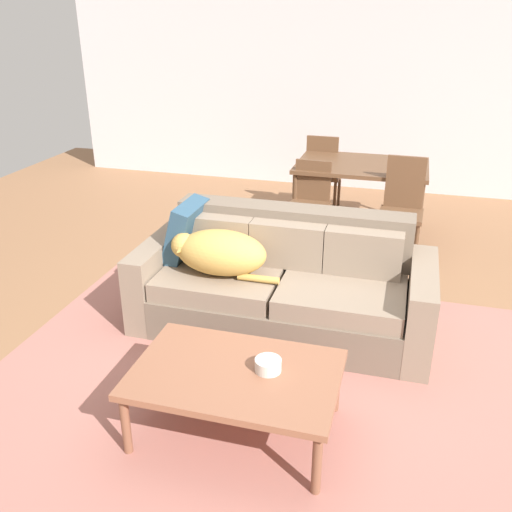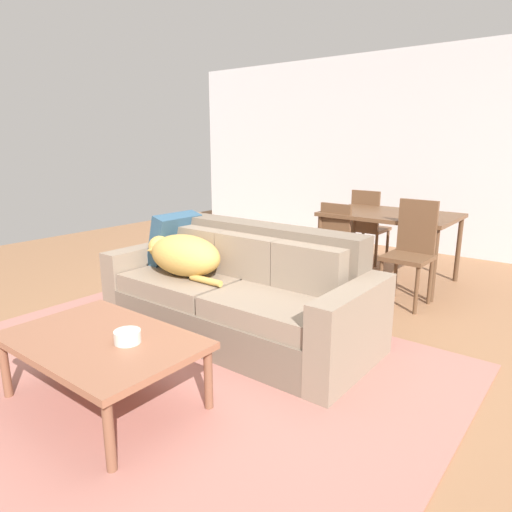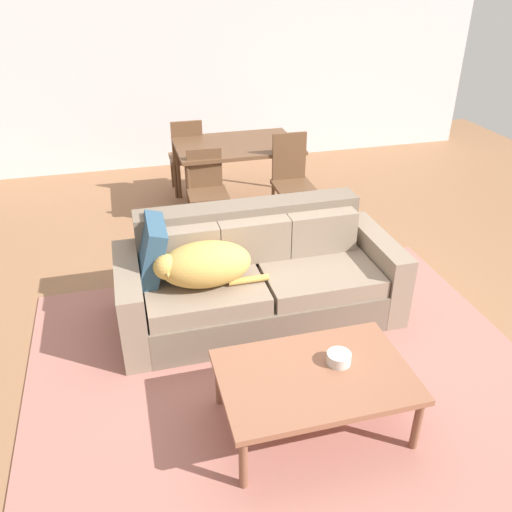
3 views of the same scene
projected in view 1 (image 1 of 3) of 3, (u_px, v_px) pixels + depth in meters
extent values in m
plane|color=#936645|center=(299.00, 339.00, 4.11)|extent=(10.00, 10.00, 0.00)
cube|color=silver|center=(366.00, 84.00, 7.07)|extent=(8.00, 0.12, 2.70)
cube|color=#AA6A5F|center=(257.00, 379.00, 3.66)|extent=(3.52, 2.84, 0.01)
cube|color=#6F5F50|center=(282.00, 309.00, 4.20)|extent=(1.80, 0.92, 0.31)
cube|color=gray|center=(224.00, 275.00, 4.22)|extent=(0.88, 0.89, 0.14)
cube|color=gray|center=(343.00, 290.00, 4.00)|extent=(0.88, 0.89, 0.14)
cube|color=#6F5F50|center=(293.00, 232.00, 4.30)|extent=(1.80, 0.24, 0.40)
cube|color=gray|center=(217.00, 237.00, 4.29)|extent=(0.55, 0.16, 0.34)
cube|color=gray|center=(288.00, 245.00, 4.15)|extent=(0.55, 0.16, 0.34)
cube|color=gray|center=(363.00, 253.00, 4.01)|extent=(0.55, 0.16, 0.34)
cube|color=gray|center=(160.00, 276.00, 4.39)|extent=(0.18, 0.92, 0.60)
cube|color=gray|center=(420.00, 310.00, 3.90)|extent=(0.18, 0.92, 0.60)
ellipsoid|color=tan|center=(221.00, 252.00, 4.03)|extent=(0.67, 0.40, 0.33)
sphere|color=tan|center=(184.00, 245.00, 4.07)|extent=(0.18, 0.18, 0.18)
cone|color=olive|center=(179.00, 251.00, 4.00)|extent=(0.08, 0.10, 0.08)
cylinder|color=tan|center=(258.00, 279.00, 3.94)|extent=(0.30, 0.05, 0.05)
cube|color=#2C4B63|center=(185.00, 231.00, 4.30)|extent=(0.25, 0.46, 0.47)
cube|color=#925B42|center=(236.00, 374.00, 3.06)|extent=(1.13, 0.75, 0.04)
cylinder|color=brown|center=(126.00, 426.00, 2.98)|extent=(0.05, 0.05, 0.38)
cylinder|color=brown|center=(317.00, 465.00, 2.73)|extent=(0.05, 0.05, 0.38)
cylinder|color=brown|center=(174.00, 358.00, 3.56)|extent=(0.05, 0.05, 0.38)
cylinder|color=brown|center=(336.00, 386.00, 3.30)|extent=(0.05, 0.05, 0.38)
cylinder|color=silver|center=(268.00, 365.00, 3.04)|extent=(0.15, 0.15, 0.07)
cube|color=brown|center=(362.00, 166.00, 5.81)|extent=(1.34, 0.94, 0.04)
cylinder|color=brown|center=(294.00, 207.00, 5.75)|extent=(0.05, 0.05, 0.71)
cylinder|color=brown|center=(419.00, 218.00, 5.44)|extent=(0.05, 0.05, 0.71)
cylinder|color=brown|center=(309.00, 184.00, 6.49)|extent=(0.05, 0.05, 0.71)
cylinder|color=brown|center=(420.00, 193.00, 6.18)|extent=(0.05, 0.05, 0.71)
cube|color=brown|center=(308.00, 207.00, 5.52)|extent=(0.42, 0.42, 0.04)
cube|color=brown|center=(313.00, 180.00, 5.59)|extent=(0.36, 0.05, 0.41)
cylinder|color=brown|center=(287.00, 232.00, 5.51)|extent=(0.04, 0.04, 0.41)
cylinder|color=brown|center=(320.00, 236.00, 5.42)|extent=(0.04, 0.04, 0.41)
cylinder|color=brown|center=(295.00, 221.00, 5.81)|extent=(0.04, 0.04, 0.41)
cylinder|color=brown|center=(327.00, 224.00, 5.71)|extent=(0.04, 0.04, 0.41)
cube|color=brown|center=(401.00, 215.00, 5.23)|extent=(0.41, 0.41, 0.04)
cube|color=brown|center=(405.00, 182.00, 5.28)|extent=(0.36, 0.05, 0.50)
cylinder|color=brown|center=(378.00, 243.00, 5.22)|extent=(0.04, 0.04, 0.44)
cylinder|color=brown|center=(415.00, 247.00, 5.13)|extent=(0.04, 0.04, 0.44)
cylinder|color=brown|center=(382.00, 230.00, 5.52)|extent=(0.04, 0.04, 0.44)
cylinder|color=brown|center=(417.00, 234.00, 5.43)|extent=(0.04, 0.04, 0.44)
cube|color=brown|center=(324.00, 175.00, 6.59)|extent=(0.40, 0.40, 0.04)
cube|color=brown|center=(322.00, 157.00, 6.33)|extent=(0.36, 0.04, 0.47)
cylinder|color=brown|center=(339.00, 190.00, 6.79)|extent=(0.04, 0.04, 0.40)
cylinder|color=brown|center=(312.00, 188.00, 6.87)|extent=(0.04, 0.04, 0.40)
cylinder|color=brown|center=(335.00, 199.00, 6.49)|extent=(0.04, 0.04, 0.40)
cylinder|color=brown|center=(306.00, 196.00, 6.58)|extent=(0.04, 0.04, 0.40)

